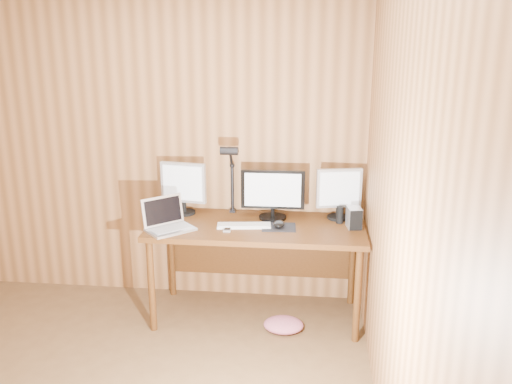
% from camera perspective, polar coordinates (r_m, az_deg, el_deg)
% --- Properties ---
extents(room_shell, '(4.00, 4.00, 4.00)m').
position_cam_1_polar(room_shell, '(2.67, -24.22, -4.01)').
color(room_shell, brown).
rests_on(room_shell, ground).
extents(desk, '(1.60, 0.70, 0.75)m').
position_cam_1_polar(desk, '(4.14, 0.18, -4.74)').
color(desk, '#4C2A0F').
rests_on(desk, floor).
extents(monitor_center, '(0.49, 0.21, 0.38)m').
position_cam_1_polar(monitor_center, '(4.12, 1.78, -0.21)').
color(monitor_center, black).
rests_on(monitor_center, desk).
extents(monitor_left, '(0.37, 0.17, 0.41)m').
position_cam_1_polar(monitor_left, '(4.26, -7.65, 0.56)').
color(monitor_left, black).
rests_on(monitor_left, desk).
extents(monitor_right, '(0.35, 0.16, 0.39)m').
position_cam_1_polar(monitor_right, '(4.16, 8.73, -0.03)').
color(monitor_right, black).
rests_on(monitor_right, desk).
extents(laptop, '(0.40, 0.40, 0.23)m').
position_cam_1_polar(laptop, '(3.99, -9.33, -3.08)').
color(laptop, silver).
rests_on(laptop, desk).
extents(keyboard, '(0.40, 0.16, 0.02)m').
position_cam_1_polar(keyboard, '(4.00, -1.27, -3.53)').
color(keyboard, white).
rests_on(keyboard, desk).
extents(mousepad, '(0.26, 0.22, 0.00)m').
position_cam_1_polar(mousepad, '(3.99, 2.42, -3.72)').
color(mousepad, black).
rests_on(mousepad, desk).
extents(mouse, '(0.08, 0.12, 0.04)m').
position_cam_1_polar(mouse, '(3.98, 2.43, -3.41)').
color(mouse, black).
rests_on(mouse, mousepad).
extents(hard_drive, '(0.12, 0.15, 0.15)m').
position_cam_1_polar(hard_drive, '(4.02, 10.28, -2.68)').
color(hard_drive, silver).
rests_on(hard_drive, desk).
extents(phone, '(0.06, 0.11, 0.01)m').
position_cam_1_polar(phone, '(3.94, -3.02, -3.91)').
color(phone, silver).
rests_on(phone, desk).
extents(speaker, '(0.05, 0.05, 0.13)m').
position_cam_1_polar(speaker, '(4.11, 8.82, -2.39)').
color(speaker, black).
rests_on(speaker, desk).
extents(desk_lamp, '(0.14, 0.19, 0.59)m').
position_cam_1_polar(desk_lamp, '(4.17, -2.68, 2.39)').
color(desk_lamp, black).
rests_on(desk_lamp, desk).
extents(fabric_pile, '(0.36, 0.33, 0.09)m').
position_cam_1_polar(fabric_pile, '(4.13, 2.91, -13.79)').
color(fabric_pile, '#B85970').
rests_on(fabric_pile, floor).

